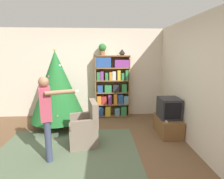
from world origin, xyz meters
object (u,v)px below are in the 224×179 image
at_px(christmas_tree, 57,86).
at_px(standing_person, 47,112).
at_px(bookshelf, 112,87).
at_px(potted_plant, 102,49).
at_px(table_lamp, 122,52).
at_px(television, 169,108).
at_px(armchair, 85,130).

relative_size(christmas_tree, standing_person, 1.34).
xyz_separation_m(bookshelf, christmas_tree, (-1.46, -0.63, 0.17)).
relative_size(potted_plant, table_lamp, 1.64).
xyz_separation_m(standing_person, potted_plant, (0.99, 2.15, 1.14)).
bearing_deg(christmas_tree, table_lamp, 20.25).
bearing_deg(television, standing_person, -161.04).
distance_m(armchair, table_lamp, 2.50).
bearing_deg(potted_plant, table_lamp, -0.00).
bearing_deg(table_lamp, television, -53.18).
bearing_deg(potted_plant, standing_person, -114.68).
bearing_deg(armchair, television, 89.93).
bearing_deg(bookshelf, potted_plant, 177.99).
bearing_deg(table_lamp, armchair, -120.00).
relative_size(christmas_tree, armchair, 2.20).
height_order(bookshelf, christmas_tree, christmas_tree).
relative_size(television, standing_person, 0.31).
bearing_deg(television, armchair, -169.22).
bearing_deg(standing_person, christmas_tree, 168.07).
height_order(standing_person, potted_plant, potted_plant).
xyz_separation_m(christmas_tree, standing_person, (0.19, -1.51, -0.20)).
distance_m(television, table_lamp, 2.06).
height_order(christmas_tree, standing_person, christmas_tree).
height_order(standing_person, table_lamp, table_lamp).
height_order(armchair, standing_person, standing_person).
height_order(television, christmas_tree, christmas_tree).
relative_size(bookshelf, television, 3.87).
distance_m(christmas_tree, armchair, 1.49).
xyz_separation_m(armchair, standing_person, (-0.60, -0.50, 0.56)).
bearing_deg(television, christmas_tree, 166.56).
bearing_deg(bookshelf, television, -45.76).
bearing_deg(potted_plant, bookshelf, -2.01).
bearing_deg(armchair, table_lamp, 139.14).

